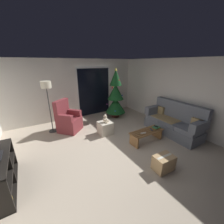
# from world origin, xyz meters

# --- Properties ---
(ground_plane) EXTENTS (7.00, 7.00, 0.00)m
(ground_plane) POSITION_xyz_m (0.00, 0.00, 0.00)
(ground_plane) COLOR #B2A38E
(wall_back) EXTENTS (5.72, 0.12, 2.50)m
(wall_back) POSITION_xyz_m (0.00, 3.06, 1.25)
(wall_back) COLOR silver
(wall_back) RESTS_ON ground
(wall_right) EXTENTS (0.12, 6.00, 2.50)m
(wall_right) POSITION_xyz_m (2.86, 0.00, 1.25)
(wall_right) COLOR silver
(wall_right) RESTS_ON ground
(patio_door_frame) EXTENTS (1.60, 0.02, 2.20)m
(patio_door_frame) POSITION_xyz_m (0.85, 2.99, 1.10)
(patio_door_frame) COLOR silver
(patio_door_frame) RESTS_ON ground
(patio_door_glass) EXTENTS (1.50, 0.02, 2.10)m
(patio_door_glass) POSITION_xyz_m (0.85, 2.97, 1.05)
(patio_door_glass) COLOR black
(patio_door_glass) RESTS_ON ground
(couch) EXTENTS (0.82, 1.96, 1.08)m
(couch) POSITION_xyz_m (2.32, -0.24, 0.40)
(couch) COLOR slate
(couch) RESTS_ON ground
(coffee_table) EXTENTS (1.10, 0.40, 0.37)m
(coffee_table) POSITION_xyz_m (1.11, -0.17, 0.25)
(coffee_table) COLOR olive
(coffee_table) RESTS_ON ground
(remote_white) EXTENTS (0.16, 0.08, 0.02)m
(remote_white) POSITION_xyz_m (0.91, -0.24, 0.38)
(remote_white) COLOR silver
(remote_white) RESTS_ON coffee_table
(remote_graphite) EXTENTS (0.10, 0.16, 0.02)m
(remote_graphite) POSITION_xyz_m (1.28, -0.20, 0.38)
(remote_graphite) COLOR #333338
(remote_graphite) RESTS_ON coffee_table
(book_stack) EXTENTS (0.22, 0.19, 0.05)m
(book_stack) POSITION_xyz_m (1.49, -0.21, 0.40)
(book_stack) COLOR #B79333
(book_stack) RESTS_ON coffee_table
(cell_phone) EXTENTS (0.10, 0.16, 0.01)m
(cell_phone) POSITION_xyz_m (1.49, -0.19, 0.43)
(cell_phone) COLOR black
(cell_phone) RESTS_ON book_stack
(christmas_tree) EXTENTS (0.88, 0.88, 2.14)m
(christmas_tree) POSITION_xyz_m (1.47, 2.12, 0.94)
(christmas_tree) COLOR #4C1E19
(christmas_tree) RESTS_ON ground
(armchair) EXTENTS (0.97, 0.97, 1.13)m
(armchair) POSITION_xyz_m (-0.73, 1.86, 0.40)
(armchair) COLOR maroon
(armchair) RESTS_ON ground
(floor_lamp) EXTENTS (0.32, 0.32, 1.78)m
(floor_lamp) POSITION_xyz_m (-1.24, 2.08, 1.51)
(floor_lamp) COLOR #2D2D30
(floor_lamp) RESTS_ON ground
(ottoman) EXTENTS (0.44, 0.44, 0.43)m
(ottoman) POSITION_xyz_m (0.28, 0.95, 0.21)
(ottoman) COLOR beige
(ottoman) RESTS_ON ground
(teddy_bear_cream) EXTENTS (0.21, 0.22, 0.29)m
(teddy_bear_cream) POSITION_xyz_m (0.29, 0.94, 0.55)
(teddy_bear_cream) COLOR beige
(teddy_bear_cream) RESTS_ON ottoman
(cardboard_box_taped_mid_floor) EXTENTS (0.48, 0.35, 0.36)m
(cardboard_box_taped_mid_floor) POSITION_xyz_m (0.58, -1.26, 0.18)
(cardboard_box_taped_mid_floor) COLOR tan
(cardboard_box_taped_mid_floor) RESTS_ON ground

